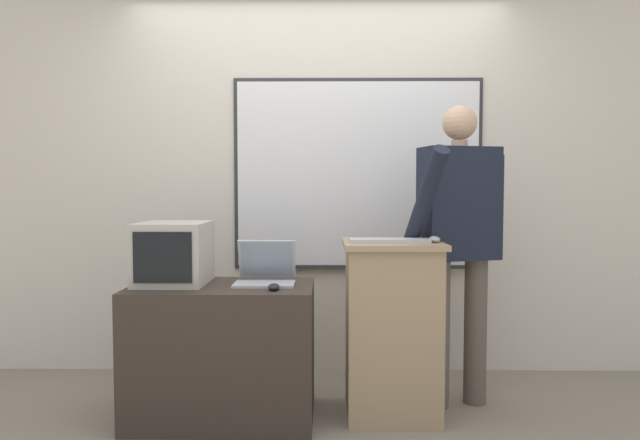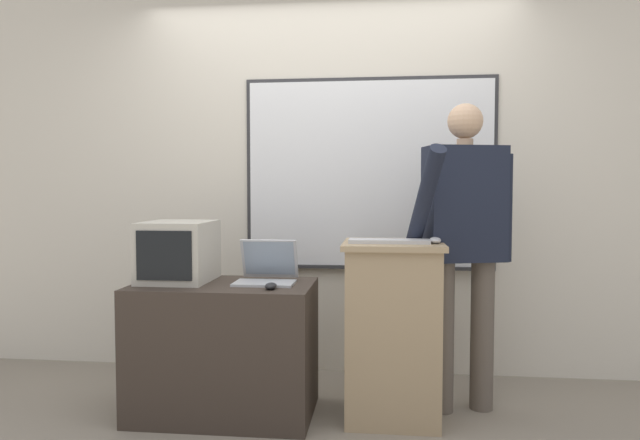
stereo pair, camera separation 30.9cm
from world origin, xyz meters
TOP-DOWN VIEW (x-y plane):
  - back_wall at (0.01, 1.35)m, footprint 6.40×0.17m
  - lectern_podium at (0.41, 0.53)m, footprint 0.53×0.52m
  - side_desk at (-0.51, 0.47)m, footprint 0.98×0.58m
  - person_presenter at (0.81, 0.67)m, footprint 0.60×0.63m
  - laptop at (-0.28, 0.55)m, footprint 0.32×0.30m
  - wireless_keyboard at (0.39, 0.47)m, footprint 0.43×0.14m
  - computer_mouse_by_laptop at (-0.22, 0.32)m, footprint 0.06×0.10m
  - computer_mouse_by_keyboard at (0.63, 0.47)m, footprint 0.06×0.10m
  - crt_monitor at (-0.78, 0.53)m, footprint 0.37×0.43m

SIDE VIEW (x-z plane):
  - side_desk at x=-0.51m, z-range 0.00..0.73m
  - lectern_podium at x=0.41m, z-range 0.00..0.96m
  - computer_mouse_by_laptop at x=-0.22m, z-range 0.73..0.76m
  - laptop at x=-0.28m, z-range 0.68..0.92m
  - crt_monitor at x=-0.78m, z-range 0.73..1.06m
  - wireless_keyboard at x=0.39m, z-range 0.96..0.98m
  - computer_mouse_by_keyboard at x=0.63m, z-range 0.96..0.99m
  - person_presenter at x=0.81m, z-range 0.14..1.85m
  - back_wall at x=0.01m, z-range -0.01..2.98m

